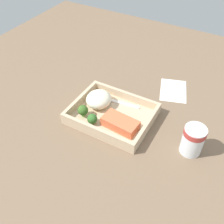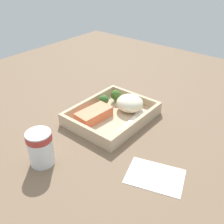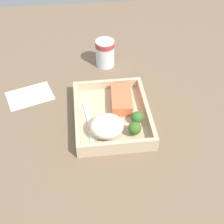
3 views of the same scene
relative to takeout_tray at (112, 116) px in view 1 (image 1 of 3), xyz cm
name	(u,v)px [view 1 (image 1 of 3)]	position (x,y,z in cm)	size (l,w,h in cm)	color
ground_plane	(112,120)	(0.00, 0.00, -1.60)	(160.00, 160.00, 2.00)	brown
takeout_tray	(112,116)	(0.00, 0.00, 0.00)	(27.16, 21.50, 1.20)	#C7AC8A
tray_rim	(112,112)	(0.00, 0.00, 2.09)	(27.16, 21.50, 2.99)	#C7AC8A
salmon_fillet	(120,123)	(-5.01, 3.45, 2.20)	(11.81, 6.00, 3.19)	#E46D43
mashed_potatoes	(99,99)	(6.67, -2.30, 3.31)	(8.73, 9.38, 5.42)	#EFE7C7
broccoli_floret_1	(83,110)	(8.33, 5.15, 3.19)	(3.60, 3.60, 4.51)	#81AA5F
broccoli_floret_2	(92,119)	(3.68, 6.64, 2.67)	(3.36, 3.36, 3.83)	#74995B
fork	(116,102)	(2.23, -6.70, 0.82)	(15.88, 3.60, 0.44)	white
paper_cup	(193,139)	(-27.79, 0.86, 4.78)	(6.65, 6.65, 9.63)	white
receipt_slip	(173,90)	(-13.38, -24.85, -0.48)	(9.82, 13.94, 0.24)	white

